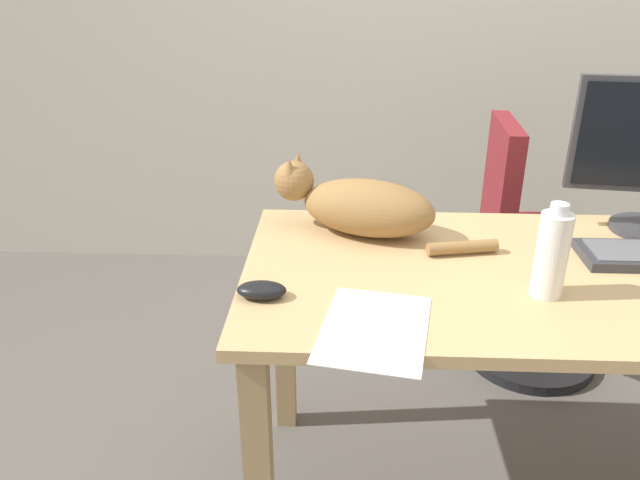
% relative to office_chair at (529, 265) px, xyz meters
% --- Properties ---
extents(desk, '(1.57, 0.72, 0.74)m').
position_rel_office_chair_xyz_m(desk, '(-0.13, -0.71, 0.24)').
color(desk, tan).
rests_on(desk, ground_plane).
extents(office_chair, '(0.48, 0.48, 0.93)m').
position_rel_office_chair_xyz_m(office_chair, '(0.00, 0.00, 0.00)').
color(office_chair, black).
rests_on(office_chair, ground_plane).
extents(cat, '(0.58, 0.29, 0.20)m').
position_rel_office_chair_xyz_m(cat, '(-0.63, -0.50, 0.42)').
color(cat, olive).
rests_on(cat, desk).
extents(computer_mouse, '(0.11, 0.06, 0.04)m').
position_rel_office_chair_xyz_m(computer_mouse, '(-0.85, -0.86, 0.36)').
color(computer_mouse, black).
rests_on(computer_mouse, desk).
extents(paper_sheet, '(0.26, 0.33, 0.00)m').
position_rel_office_chair_xyz_m(paper_sheet, '(-0.61, -0.98, 0.34)').
color(paper_sheet, white).
rests_on(paper_sheet, desk).
extents(water_bottle, '(0.07, 0.07, 0.22)m').
position_rel_office_chair_xyz_m(water_bottle, '(-0.22, -0.82, 0.44)').
color(water_bottle, silver).
rests_on(water_bottle, desk).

